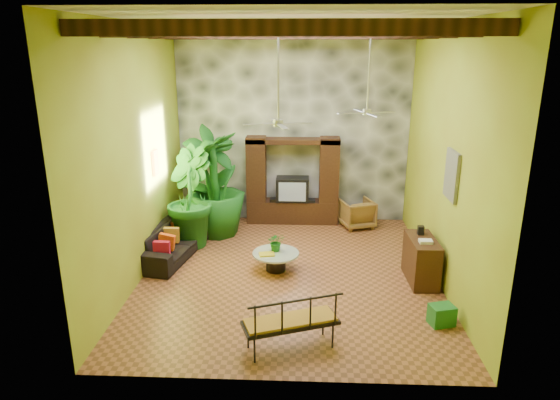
{
  "coord_description": "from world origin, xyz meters",
  "views": [
    {
      "loc": [
        0.24,
        -9.49,
        4.58
      ],
      "look_at": [
        -0.2,
        0.2,
        1.53
      ],
      "focal_mm": 32.0,
      "sensor_mm": 36.0,
      "label": 1
    }
  ],
  "objects_px": {
    "entertainment_center": "(292,187)",
    "tall_plant_c": "(215,184)",
    "tall_plant_b": "(188,197)",
    "ceiling_fan_front": "(278,112)",
    "sofa": "(172,242)",
    "tall_plant_a": "(213,179)",
    "coffee_table": "(276,259)",
    "iron_bench": "(290,320)",
    "ceiling_fan_back": "(367,102)",
    "side_console": "(421,260)",
    "green_bin": "(442,315)",
    "wicker_armchair": "(357,213)"
  },
  "relations": [
    {
      "from": "ceiling_fan_back",
      "to": "tall_plant_a",
      "type": "bearing_deg",
      "value": 159.75
    },
    {
      "from": "ceiling_fan_front",
      "to": "tall_plant_c",
      "type": "relative_size",
      "value": 0.72
    },
    {
      "from": "entertainment_center",
      "to": "tall_plant_b",
      "type": "height_order",
      "value": "tall_plant_b"
    },
    {
      "from": "ceiling_fan_front",
      "to": "tall_plant_a",
      "type": "bearing_deg",
      "value": 121.59
    },
    {
      "from": "ceiling_fan_back",
      "to": "tall_plant_a",
      "type": "height_order",
      "value": "ceiling_fan_back"
    },
    {
      "from": "ceiling_fan_front",
      "to": "tall_plant_c",
      "type": "height_order",
      "value": "ceiling_fan_front"
    },
    {
      "from": "entertainment_center",
      "to": "tall_plant_b",
      "type": "relative_size",
      "value": 1.03
    },
    {
      "from": "ceiling_fan_back",
      "to": "tall_plant_a",
      "type": "distance_m",
      "value": 4.36
    },
    {
      "from": "entertainment_center",
      "to": "wicker_armchair",
      "type": "distance_m",
      "value": 1.81
    },
    {
      "from": "ceiling_fan_front",
      "to": "wicker_armchair",
      "type": "bearing_deg",
      "value": 59.81
    },
    {
      "from": "entertainment_center",
      "to": "wicker_armchair",
      "type": "height_order",
      "value": "entertainment_center"
    },
    {
      "from": "tall_plant_b",
      "to": "tall_plant_a",
      "type": "bearing_deg",
      "value": 69.22
    },
    {
      "from": "ceiling_fan_front",
      "to": "sofa",
      "type": "xyz_separation_m",
      "value": [
        -2.45,
        1.17,
        -3.06
      ]
    },
    {
      "from": "coffee_table",
      "to": "iron_bench",
      "type": "bearing_deg",
      "value": -82.54
    },
    {
      "from": "ceiling_fan_front",
      "to": "iron_bench",
      "type": "bearing_deg",
      "value": -82.87
    },
    {
      "from": "tall_plant_a",
      "to": "tall_plant_b",
      "type": "height_order",
      "value": "tall_plant_a"
    },
    {
      "from": "sofa",
      "to": "tall_plant_c",
      "type": "bearing_deg",
      "value": -17.73
    },
    {
      "from": "side_console",
      "to": "entertainment_center",
      "type": "bearing_deg",
      "value": 126.48
    },
    {
      "from": "ceiling_fan_front",
      "to": "side_console",
      "type": "height_order",
      "value": "ceiling_fan_front"
    },
    {
      "from": "entertainment_center",
      "to": "tall_plant_a",
      "type": "bearing_deg",
      "value": -163.11
    },
    {
      "from": "tall_plant_b",
      "to": "side_console",
      "type": "xyz_separation_m",
      "value": [
        5.05,
        -1.71,
        -0.72
      ]
    },
    {
      "from": "ceiling_fan_front",
      "to": "tall_plant_c",
      "type": "bearing_deg",
      "value": 122.91
    },
    {
      "from": "tall_plant_b",
      "to": "iron_bench",
      "type": "distance_m",
      "value": 4.96
    },
    {
      "from": "side_console",
      "to": "wicker_armchair",
      "type": "bearing_deg",
      "value": 105.77
    },
    {
      "from": "entertainment_center",
      "to": "ceiling_fan_front",
      "type": "bearing_deg",
      "value": -93.24
    },
    {
      "from": "ceiling_fan_back",
      "to": "sofa",
      "type": "bearing_deg",
      "value": -174.19
    },
    {
      "from": "tall_plant_c",
      "to": "iron_bench",
      "type": "bearing_deg",
      "value": -68.31
    },
    {
      "from": "sofa",
      "to": "tall_plant_b",
      "type": "height_order",
      "value": "tall_plant_b"
    },
    {
      "from": "ceiling_fan_front",
      "to": "sofa",
      "type": "relative_size",
      "value": 0.79
    },
    {
      "from": "tall_plant_c",
      "to": "coffee_table",
      "type": "distance_m",
      "value": 2.81
    },
    {
      "from": "ceiling_fan_back",
      "to": "coffee_table",
      "type": "height_order",
      "value": "ceiling_fan_back"
    },
    {
      "from": "entertainment_center",
      "to": "green_bin",
      "type": "xyz_separation_m",
      "value": [
        2.65,
        -5.02,
        -0.79
      ]
    },
    {
      "from": "tall_plant_a",
      "to": "tall_plant_c",
      "type": "relative_size",
      "value": 1.03
    },
    {
      "from": "entertainment_center",
      "to": "tall_plant_c",
      "type": "relative_size",
      "value": 0.93
    },
    {
      "from": "coffee_table",
      "to": "side_console",
      "type": "bearing_deg",
      "value": -6.91
    },
    {
      "from": "tall_plant_a",
      "to": "wicker_armchair",
      "type": "bearing_deg",
      "value": 4.79
    },
    {
      "from": "tall_plant_a",
      "to": "iron_bench",
      "type": "height_order",
      "value": "tall_plant_a"
    },
    {
      "from": "ceiling_fan_front",
      "to": "iron_bench",
      "type": "relative_size",
      "value": 1.19
    },
    {
      "from": "sofa",
      "to": "wicker_armchair",
      "type": "xyz_separation_m",
      "value": [
        4.33,
        2.07,
        0.02
      ]
    },
    {
      "from": "entertainment_center",
      "to": "wicker_armchair",
      "type": "bearing_deg",
      "value": -10.07
    },
    {
      "from": "ceiling_fan_back",
      "to": "side_console",
      "type": "bearing_deg",
      "value": -53.8
    },
    {
      "from": "iron_bench",
      "to": "sofa",
      "type": "bearing_deg",
      "value": 107.76
    },
    {
      "from": "iron_bench",
      "to": "ceiling_fan_front",
      "type": "bearing_deg",
      "value": 77.05
    },
    {
      "from": "ceiling_fan_back",
      "to": "coffee_table",
      "type": "distance_m",
      "value": 3.82
    },
    {
      "from": "green_bin",
      "to": "tall_plant_b",
      "type": "bearing_deg",
      "value": 146.41
    },
    {
      "from": "tall_plant_b",
      "to": "entertainment_center",
      "type": "bearing_deg",
      "value": 34.68
    },
    {
      "from": "ceiling_fan_back",
      "to": "tall_plant_a",
      "type": "xyz_separation_m",
      "value": [
        -3.6,
        1.33,
        -2.07
      ]
    },
    {
      "from": "tall_plant_c",
      "to": "coffee_table",
      "type": "height_order",
      "value": "tall_plant_c"
    },
    {
      "from": "ceiling_fan_back",
      "to": "green_bin",
      "type": "relative_size",
      "value": 4.63
    },
    {
      "from": "ceiling_fan_front",
      "to": "tall_plant_a",
      "type": "xyz_separation_m",
      "value": [
        -1.8,
        2.93,
        -2.07
      ]
    }
  ]
}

